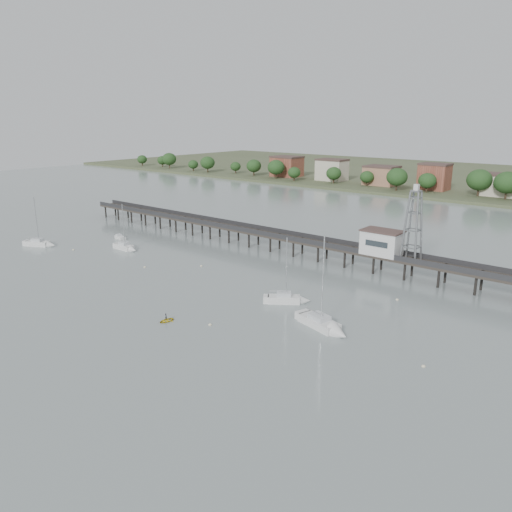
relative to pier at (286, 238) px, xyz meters
The scene contains 13 objects.
ground_plane 60.12m from the pier, 90.00° to the right, with size 500.00×500.00×0.00m, color gray.
pier is the anchor object (origin of this frame).
pier_building 25.16m from the pier, ahead, with size 8.40×5.40×5.30m.
lattice_tower 32.34m from the pier, ahead, with size 3.20×3.20×15.50m.
sailboat_c 34.39m from the pier, 52.49° to the right, with size 7.48×6.35×12.71m.
sailboat_d 46.44m from the pier, 45.89° to the right, with size 10.25×5.48×16.10m.
sailboat_a 63.10m from the pier, 146.21° to the right, with size 8.36×5.69×13.45m.
sailboat_b 40.02m from the pier, 143.85° to the right, with size 7.37×2.21×12.24m.
white_tender 46.84m from the pier, 157.81° to the right, with size 4.01×2.22×1.48m.
yellow_dinghy 48.22m from the pier, 77.79° to the right, with size 1.81×0.52×2.53m, color yellow.
dinghy_occupant 48.22m from the pier, 77.79° to the right, with size 0.42×1.16×0.28m, color black.
mooring_buoys 30.00m from the pier, 79.36° to the right, with size 91.95×30.46×0.39m.
far_shore 179.60m from the pier, 89.89° to the left, with size 500.00×170.00×10.40m.
Camera 1 is at (69.75, -35.89, 32.35)m, focal length 35.00 mm.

